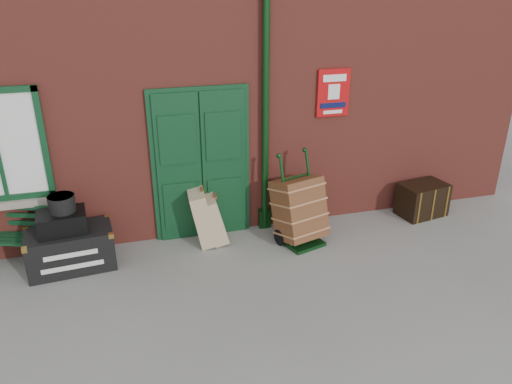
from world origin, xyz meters
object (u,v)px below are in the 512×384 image
object	(u,v)px
houdini_trunk	(71,249)
porter_trolley	(299,210)
dark_trunk	(422,199)
bench	(21,235)

from	to	relation	value
houdini_trunk	porter_trolley	distance (m)	3.20
porter_trolley	dark_trunk	size ratio (longest dim) A/B	1.78
houdini_trunk	bench	bearing A→B (deg)	150.76
porter_trolley	dark_trunk	distance (m)	2.29
houdini_trunk	porter_trolley	size ratio (longest dim) A/B	0.83
houdini_trunk	porter_trolley	bearing A→B (deg)	-7.53
bench	houdini_trunk	size ratio (longest dim) A/B	1.29
porter_trolley	bench	bearing A→B (deg)	156.87
bench	dark_trunk	world-z (taller)	bench
bench	houdini_trunk	distance (m)	0.71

